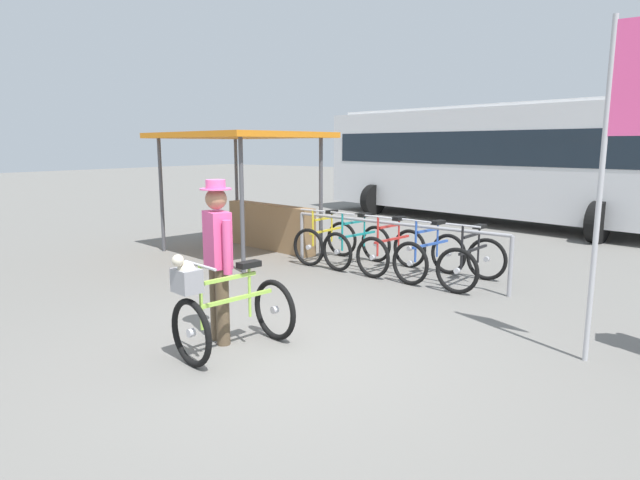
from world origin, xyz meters
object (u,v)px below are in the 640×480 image
object	(u,v)px
featured_bicycle	(225,308)
market_stall	(253,181)
person_with_featured_bike	(218,255)
racked_bike_blue	(430,256)
racked_bike_yellow	(326,241)
bus_distant	(495,158)
racked_bike_black	(473,262)
racked_bike_red	(392,250)
racked_bike_teal	(357,245)
banner_flag	(622,127)

from	to	relation	value
featured_bicycle	market_stall	distance (m)	5.42
person_with_featured_bike	market_stall	size ratio (longest dim) A/B	0.50
person_with_featured_bike	racked_bike_blue	bearing A→B (deg)	79.44
racked_bike_yellow	featured_bicycle	world-z (taller)	featured_bicycle
racked_bike_yellow	bus_distant	distance (m)	6.99
racked_bike_black	featured_bicycle	size ratio (longest dim) A/B	0.92
racked_bike_red	bus_distant	size ratio (longest dim) A/B	0.11
featured_bicycle	person_with_featured_bike	bearing A→B (deg)	142.75
racked_bike_teal	banner_flag	distance (m)	5.04
featured_bicycle	person_with_featured_bike	world-z (taller)	person_with_featured_bike
racked_bike_teal	racked_bike_black	distance (m)	2.10
racked_bike_red	featured_bicycle	size ratio (longest dim) A/B	0.95
racked_bike_yellow	racked_bike_red	xyz separation A→B (m)	(1.39, -0.12, 0.00)
racked_bike_teal	racked_bike_yellow	bearing A→B (deg)	174.97
bus_distant	market_stall	distance (m)	7.33
racked_bike_red	person_with_featured_bike	world-z (taller)	person_with_featured_bike
bus_distant	racked_bike_teal	bearing A→B (deg)	-91.47
racked_bike_blue	banner_flag	world-z (taller)	banner_flag
featured_bicycle	banner_flag	size ratio (longest dim) A/B	0.39
racked_bike_red	racked_bike_black	bearing A→B (deg)	-5.03
racked_bike_yellow	racked_bike_blue	bearing A→B (deg)	-5.03
racked_bike_teal	market_stall	world-z (taller)	market_stall
racked_bike_yellow	market_stall	world-z (taller)	market_stall
racked_bike_black	person_with_featured_bike	size ratio (longest dim) A/B	0.66
racked_bike_black	bus_distant	xyz separation A→B (m)	(-1.92, 7.04, 1.37)
racked_bike_black	market_stall	distance (m)	4.56
person_with_featured_bike	racked_bike_red	bearing A→B (deg)	89.75
racked_bike_teal	bus_distant	xyz separation A→B (m)	(0.18, 6.86, 1.37)
racked_bike_yellow	bus_distant	xyz separation A→B (m)	(0.87, 6.79, 1.37)
racked_bike_yellow	racked_bike_teal	bearing A→B (deg)	-5.03
racked_bike_yellow	racked_bike_blue	size ratio (longest dim) A/B	0.91
racked_bike_blue	featured_bicycle	xyz separation A→B (m)	(-0.40, -4.06, 0.12)
banner_flag	racked_bike_teal	bearing A→B (deg)	150.85
racked_bike_teal	racked_bike_blue	size ratio (longest dim) A/B	0.99
racked_bike_yellow	featured_bicycle	distance (m)	4.57
racked_bike_teal	bus_distant	size ratio (longest dim) A/B	0.12
racked_bike_black	banner_flag	bearing A→B (deg)	-46.37
person_with_featured_bike	bus_distant	xyz separation A→B (m)	(-0.50, 10.81, 0.79)
racked_bike_red	banner_flag	size ratio (longest dim) A/B	0.37
racked_bike_blue	person_with_featured_bike	distance (m)	3.94
racked_bike_yellow	racked_bike_blue	world-z (taller)	same
racked_bike_blue	racked_bike_black	size ratio (longest dim) A/B	1.05
racked_bike_black	market_stall	world-z (taller)	market_stall
racked_bike_black	market_stall	xyz separation A→B (m)	(-4.44, 0.17, 1.03)
featured_bicycle	market_stall	xyz separation A→B (m)	(-3.34, 4.17, 0.91)
racked_bike_red	bus_distant	world-z (taller)	bus_distant
racked_bike_teal	featured_bicycle	size ratio (longest dim) A/B	0.96
racked_bike_black	featured_bicycle	distance (m)	4.15
racked_bike_teal	racked_bike_red	size ratio (longest dim) A/B	1.01
racked_bike_black	featured_bicycle	xyz separation A→B (m)	(-1.10, -4.00, 0.12)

